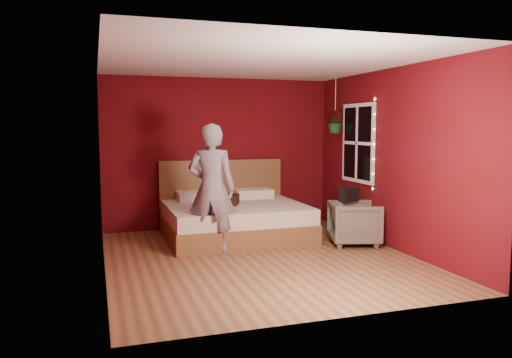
{
  "coord_description": "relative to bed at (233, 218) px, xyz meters",
  "views": [
    {
      "loc": [
        -2.07,
        -6.24,
        1.76
      ],
      "look_at": [
        0.08,
        0.4,
        1.03
      ],
      "focal_mm": 35.0,
      "sensor_mm": 36.0,
      "label": 1
    }
  ],
  "objects": [
    {
      "name": "handbag",
      "position": [
        1.53,
        -0.99,
        0.44
      ],
      "size": [
        0.32,
        0.22,
        0.21
      ],
      "primitive_type": "cube",
      "rotation": [
        0.0,
        0.0,
        0.28
      ],
      "color": "black",
      "rests_on": "armchair"
    },
    {
      "name": "hanging_plant",
      "position": [
        1.84,
        0.11,
        1.54
      ],
      "size": [
        0.45,
        0.42,
        0.95
      ],
      "color": "silver",
      "rests_on": "room_walls"
    },
    {
      "name": "armchair",
      "position": [
        1.59,
        -1.08,
        0.02
      ],
      "size": [
        0.87,
        0.86,
        0.65
      ],
      "primitive_type": "imported",
      "rotation": [
        0.0,
        0.0,
        1.3
      ],
      "color": "#65624F",
      "rests_on": "ground"
    },
    {
      "name": "floor",
      "position": [
        -0.01,
        -1.38,
        -0.31
      ],
      "size": [
        4.5,
        4.5,
        0.0
      ],
      "primitive_type": "plane",
      "color": "brown",
      "rests_on": "ground"
    },
    {
      "name": "room_walls",
      "position": [
        -0.01,
        -1.38,
        1.37
      ],
      "size": [
        4.04,
        4.54,
        2.62
      ],
      "color": "#5B0916",
      "rests_on": "ground"
    },
    {
      "name": "person",
      "position": [
        -0.55,
        -0.88,
        0.6
      ],
      "size": [
        0.78,
        0.66,
        1.81
      ],
      "primitive_type": "imported",
      "rotation": [
        0.0,
        0.0,
        2.74
      ],
      "color": "gray",
      "rests_on": "ground"
    },
    {
      "name": "bed",
      "position": [
        0.0,
        0.0,
        0.0
      ],
      "size": [
        2.16,
        1.84,
        1.19
      ],
      "color": "brown",
      "rests_on": "ground"
    },
    {
      "name": "window",
      "position": [
        1.95,
        -0.48,
        1.19
      ],
      "size": [
        0.05,
        0.97,
        1.27
      ],
      "color": "white",
      "rests_on": "room_walls"
    },
    {
      "name": "throw_pillow",
      "position": [
        -0.15,
        -0.04,
        0.31
      ],
      "size": [
        0.54,
        0.54,
        0.15
      ],
      "primitive_type": "cube",
      "rotation": [
        0.0,
        0.0,
        -0.38
      ],
      "color": "#321910",
      "rests_on": "bed"
    },
    {
      "name": "fairy_lights",
      "position": [
        1.93,
        -1.01,
        1.19
      ],
      "size": [
        0.04,
        0.04,
        1.45
      ],
      "color": "silver",
      "rests_on": "room_walls"
    }
  ]
}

